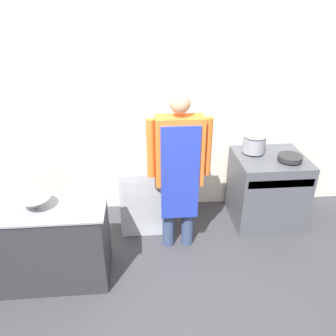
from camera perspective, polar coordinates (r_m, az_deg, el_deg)
ground_plane at (r=3.37m, az=-0.71°, el=-23.85°), size 14.00×14.00×0.00m
wall_back at (r=4.18m, az=-2.73°, el=9.48°), size 8.00×0.05×2.70m
prep_counter at (r=3.60m, az=-21.09°, el=-12.14°), size 1.35×0.60×0.89m
stove at (r=4.42m, az=16.77°, el=-3.44°), size 0.85×0.78×0.92m
fridge_unit at (r=4.21m, az=-4.25°, el=-4.28°), size 0.58×0.67×0.85m
person_cook at (r=3.48m, az=1.94°, el=0.50°), size 0.68×0.24×1.83m
mixing_bowl at (r=3.29m, az=-22.17°, el=-5.65°), size 0.30×0.30×0.12m
stock_pot at (r=4.21m, az=14.76°, el=4.26°), size 0.28×0.28×0.23m
saute_pan at (r=4.15m, az=20.49°, el=1.71°), size 0.29×0.29×0.06m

